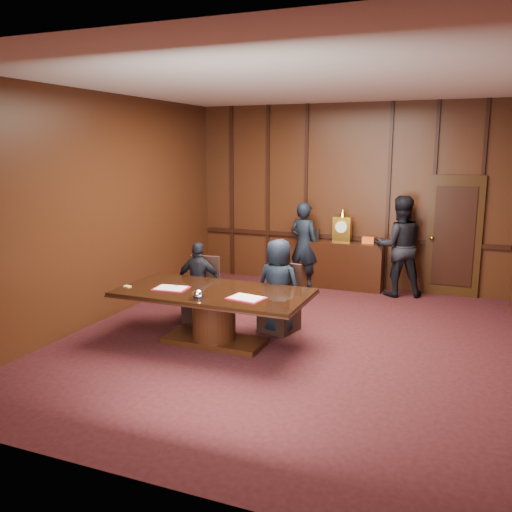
{
  "coord_description": "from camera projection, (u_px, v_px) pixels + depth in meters",
  "views": [
    {
      "loc": [
        2.33,
        -6.82,
        2.67
      ],
      "look_at": [
        -0.72,
        0.67,
        1.05
      ],
      "focal_mm": 38.0,
      "sensor_mm": 36.0,
      "label": 1
    }
  ],
  "objects": [
    {
      "name": "room",
      "position": [
        295.0,
        219.0,
        7.34
      ],
      "size": [
        7.0,
        7.04,
        3.5
      ],
      "color": "black",
      "rests_on": "ground"
    },
    {
      "name": "sideboard",
      "position": [
        341.0,
        263.0,
        10.44
      ],
      "size": [
        1.6,
        0.45,
        1.54
      ],
      "color": "black",
      "rests_on": "ground"
    },
    {
      "name": "conference_table",
      "position": [
        214.0,
        308.0,
        7.42
      ],
      "size": [
        2.62,
        1.32,
        0.76
      ],
      "color": "black",
      "rests_on": "ground"
    },
    {
      "name": "folder_left",
      "position": [
        171.0,
        288.0,
        7.46
      ],
      "size": [
        0.49,
        0.37,
        0.02
      ],
      "rotation": [
        0.0,
        0.0,
        0.1
      ],
      "color": "#AC0F27",
      "rests_on": "conference_table"
    },
    {
      "name": "folder_right",
      "position": [
        246.0,
        298.0,
        6.98
      ],
      "size": [
        0.51,
        0.4,
        0.02
      ],
      "rotation": [
        0.0,
        0.0,
        -0.17
      ],
      "color": "#AC0F27",
      "rests_on": "conference_table"
    },
    {
      "name": "inkstand",
      "position": [
        198.0,
        295.0,
        6.95
      ],
      "size": [
        0.2,
        0.14,
        0.12
      ],
      "color": "white",
      "rests_on": "conference_table"
    },
    {
      "name": "notepad",
      "position": [
        127.0,
        286.0,
        7.56
      ],
      "size": [
        0.11,
        0.09,
        0.01
      ],
      "primitive_type": "cube",
      "rotation": [
        0.0,
        0.0,
        -0.2
      ],
      "color": "#CEC865",
      "rests_on": "conference_table"
    },
    {
      "name": "chair_left",
      "position": [
        202.0,
        302.0,
        8.5
      ],
      "size": [
        0.54,
        0.54,
        0.99
      ],
      "rotation": [
        0.0,
        0.0,
        0.14
      ],
      "color": "black",
      "rests_on": "ground"
    },
    {
      "name": "chair_right",
      "position": [
        280.0,
        311.0,
        8.02
      ],
      "size": [
        0.58,
        0.58,
        0.99
      ],
      "rotation": [
        0.0,
        0.0,
        -0.24
      ],
      "color": "black",
      "rests_on": "ground"
    },
    {
      "name": "signatory_left",
      "position": [
        199.0,
        282.0,
        8.37
      ],
      "size": [
        0.78,
        0.42,
        1.25
      ],
      "primitive_type": "imported",
      "rotation": [
        0.0,
        0.0,
        3.31
      ],
      "color": "black",
      "rests_on": "ground"
    },
    {
      "name": "signatory_right",
      "position": [
        278.0,
        286.0,
        7.87
      ],
      "size": [
        0.72,
        0.52,
        1.39
      ],
      "primitive_type": "imported",
      "rotation": [
        0.0,
        0.0,
        3.03
      ],
      "color": "black",
      "rests_on": "ground"
    },
    {
      "name": "witness_left",
      "position": [
        304.0,
        245.0,
        10.49
      ],
      "size": [
        0.68,
        0.54,
        1.65
      ],
      "primitive_type": "imported",
      "rotation": [
        0.0,
        0.0,
        2.88
      ],
      "color": "black",
      "rests_on": "ground"
    },
    {
      "name": "witness_right",
      "position": [
        399.0,
        246.0,
        9.81
      ],
      "size": [
        1.07,
        0.95,
        1.83
      ],
      "primitive_type": "imported",
      "rotation": [
        0.0,
        0.0,
        3.47
      ],
      "color": "black",
      "rests_on": "ground"
    }
  ]
}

